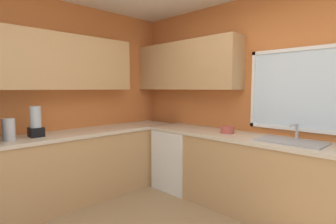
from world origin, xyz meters
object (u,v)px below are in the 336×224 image
Objects in this scene: bowl at (227,130)px; kettle at (9,129)px; blender_appliance at (36,123)px; sink_assembly at (291,141)px; dishwasher at (180,159)px.

kettle is at bearing -124.25° from bowl.
blender_appliance is at bearing -128.67° from bowl.
sink_assembly is at bearing 0.44° from bowl.
kettle is 3.03m from sink_assembly.
dishwasher is 2.39× the size of blender_appliance.
sink_assembly is at bearing 1.32° from dishwasher.
dishwasher is at bearing -178.68° from sink_assembly.
bowl is at bearing -179.56° from sink_assembly.
sink_assembly is 2.86m from blender_appliance.
sink_assembly is at bearing 43.57° from kettle.
dishwasher is at bearing -177.79° from bowl.
kettle is at bearing -136.43° from sink_assembly.
dishwasher is 5.08× the size of bowl.
kettle is 0.29m from blender_appliance.
kettle is 0.36× the size of sink_assembly.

